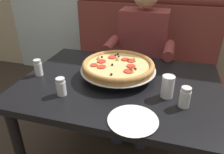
# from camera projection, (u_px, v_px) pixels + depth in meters

# --- Properties ---
(booth_bench) EXTENTS (1.46, 0.78, 1.13)m
(booth_bench) POSITION_uv_depth(u_px,v_px,m) (140.00, 69.00, 2.19)
(booth_bench) COLOR brown
(booth_bench) RESTS_ON ground_plane
(dining_table) EXTENTS (1.17, 0.84, 0.73)m
(dining_table) POSITION_uv_depth(u_px,v_px,m) (119.00, 95.00, 1.32)
(dining_table) COLOR black
(dining_table) RESTS_ON ground_plane
(diner_main) EXTENTS (0.54, 0.64, 1.27)m
(diner_main) POSITION_uv_depth(u_px,v_px,m) (141.00, 50.00, 1.81)
(diner_main) COLOR #2D3342
(diner_main) RESTS_ON ground_plane
(pizza) EXTENTS (0.46, 0.46, 0.11)m
(pizza) POSITION_uv_depth(u_px,v_px,m) (118.00, 66.00, 1.30)
(pizza) COLOR silver
(pizza) RESTS_ON dining_table
(shaker_oregano) EXTENTS (0.05, 0.05, 0.10)m
(shaker_oregano) POSITION_uv_depth(u_px,v_px,m) (61.00, 88.00, 1.14)
(shaker_oregano) COLOR white
(shaker_oregano) RESTS_ON dining_table
(shaker_parmesan) EXTENTS (0.05, 0.05, 0.11)m
(shaker_parmesan) POSITION_uv_depth(u_px,v_px,m) (185.00, 98.00, 1.04)
(shaker_parmesan) COLOR white
(shaker_parmesan) RESTS_ON dining_table
(shaker_pepper_flakes) EXTENTS (0.05, 0.05, 0.10)m
(shaker_pepper_flakes) POSITION_uv_depth(u_px,v_px,m) (38.00, 69.00, 1.34)
(shaker_pepper_flakes) COLOR white
(shaker_pepper_flakes) RESTS_ON dining_table
(plate_near_left) EXTENTS (0.23, 0.23, 0.02)m
(plate_near_left) POSITION_uv_depth(u_px,v_px,m) (133.00, 119.00, 0.96)
(plate_near_left) COLOR white
(plate_near_left) RESTS_ON dining_table
(drinking_glass) EXTENTS (0.07, 0.07, 0.12)m
(drinking_glass) POSITION_uv_depth(u_px,v_px,m) (167.00, 88.00, 1.11)
(drinking_glass) COLOR silver
(drinking_glass) RESTS_ON dining_table
(patio_chair) EXTENTS (0.43, 0.43, 0.86)m
(patio_chair) POSITION_uv_depth(u_px,v_px,m) (86.00, 19.00, 3.58)
(patio_chair) COLOR black
(patio_chair) RESTS_ON ground_plane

